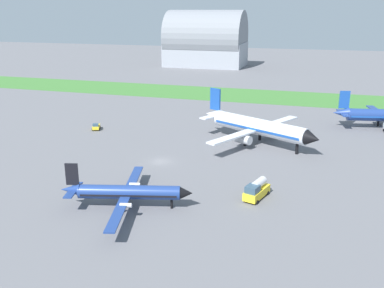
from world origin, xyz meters
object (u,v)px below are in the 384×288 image
Objects in this scene: fuel_truck_midfield at (257,190)px; airplane_midfield_jet at (257,127)px; airplane_foreground_turboprop at (127,192)px; pushback_tug_near_gate at (96,127)px.

airplane_midfield_jet is at bearing -155.13° from fuel_truck_midfield.
airplane_foreground_turboprop is 3.68× the size of fuel_truck_midfield.
airplane_foreground_turboprop reaches higher than pushback_tug_near_gate.
fuel_truck_midfield is at bearing -54.10° from airplane_midfield_jet.
airplane_foreground_turboprop is at bearing 12.15° from pushback_tug_near_gate.
fuel_truck_midfield is (4.97, -32.08, -2.81)m from airplane_midfield_jet.
fuel_truck_midfield is at bearing 34.43° from pushback_tug_near_gate.
fuel_truck_midfield is (49.50, -31.99, 0.67)m from pushback_tug_near_gate.
airplane_midfield_jet is (15.20, 42.21, 1.55)m from airplane_foreground_turboprop.
pushback_tug_near_gate is at bearing -152.79° from airplane_midfield_jet.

